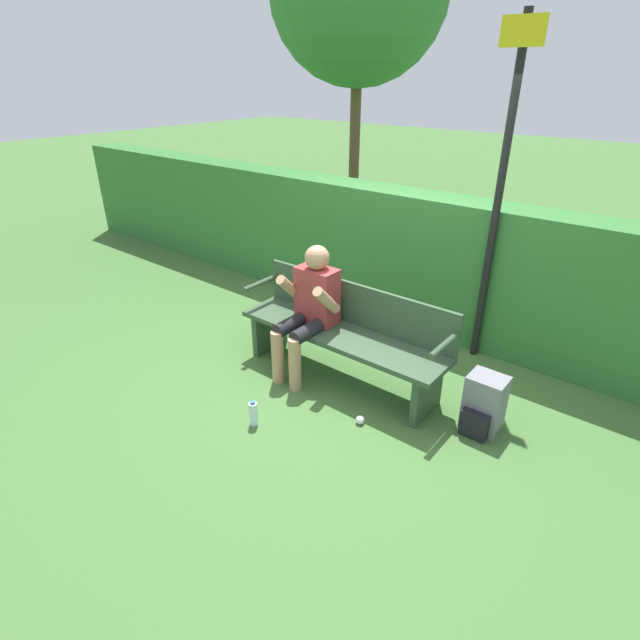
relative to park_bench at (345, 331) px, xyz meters
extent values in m
plane|color=#426B33|center=(0.00, -0.06, -0.46)|extent=(40.00, 40.00, 0.00)
cube|color=#337033|center=(0.00, 1.40, 0.25)|extent=(12.00, 0.46, 1.42)
cube|color=#334C33|center=(0.00, -0.06, -0.01)|extent=(1.98, 0.48, 0.05)
cube|color=#334C33|center=(0.00, 0.16, 0.20)|extent=(1.98, 0.04, 0.39)
cube|color=#334C33|center=(-0.87, -0.06, -0.25)|extent=(0.06, 0.44, 0.42)
cube|color=#334C33|center=(0.87, -0.06, -0.25)|extent=(0.06, 0.44, 0.42)
cylinder|color=#334C33|center=(-0.96, -0.06, 0.23)|extent=(0.05, 0.44, 0.05)
cylinder|color=#334C33|center=(0.96, -0.06, 0.23)|extent=(0.05, 0.44, 0.05)
cube|color=#993333|center=(-0.30, -0.02, 0.27)|extent=(0.37, 0.22, 0.51)
sphere|color=tan|center=(-0.30, -0.02, 0.62)|extent=(0.22, 0.22, 0.22)
cylinder|color=black|center=(-0.40, -0.23, 0.04)|extent=(0.13, 0.43, 0.13)
cylinder|color=black|center=(-0.20, -0.23, 0.04)|extent=(0.13, 0.43, 0.13)
cylinder|color=tan|center=(-0.40, -0.45, -0.21)|extent=(0.11, 0.11, 0.50)
cylinder|color=tan|center=(-0.20, -0.45, -0.21)|extent=(0.11, 0.11, 0.50)
cylinder|color=tan|center=(-0.51, -0.14, 0.32)|extent=(0.09, 0.32, 0.32)
cylinder|color=tan|center=(-0.09, -0.14, 0.32)|extent=(0.09, 0.32, 0.32)
cube|color=slate|center=(1.29, 0.08, -0.23)|extent=(0.28, 0.23, 0.46)
cube|color=black|center=(1.29, -0.08, -0.35)|extent=(0.21, 0.08, 0.21)
cylinder|color=silver|center=(-0.13, -1.03, -0.36)|extent=(0.07, 0.07, 0.20)
cylinder|color=#2D66B2|center=(-0.13, -1.03, -0.25)|extent=(0.04, 0.04, 0.02)
cylinder|color=black|center=(0.78, 1.12, 1.01)|extent=(0.07, 0.07, 2.95)
cube|color=yellow|center=(0.78, 1.08, 2.33)|extent=(0.34, 0.02, 0.22)
cylinder|color=brown|center=(-3.64, 5.28, 0.95)|extent=(0.20, 0.20, 2.83)
sphere|color=silver|center=(0.52, -0.50, -0.42)|extent=(0.07, 0.07, 0.07)
camera|label=1|loc=(2.27, -3.18, 2.08)|focal=28.00mm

